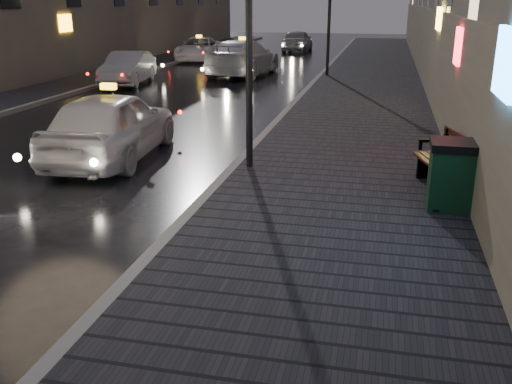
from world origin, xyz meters
TOP-DOWN VIEW (x-y plane):
  - sidewalk at (3.90, 21.00)m, footprint 4.60×58.00m
  - curb at (1.50, 21.00)m, footprint 0.20×58.00m
  - sidewalk_far at (-8.70, 21.00)m, footprint 2.40×58.00m
  - curb_far at (-7.40, 21.00)m, footprint 0.20×58.00m
  - lamp_near at (1.85, 6.00)m, footprint 0.36×0.36m
  - lamp_far at (1.85, 22.00)m, footprint 0.36×0.36m
  - bench at (5.93, 5.18)m, footprint 1.25×2.16m
  - trash_bin at (5.80, 4.23)m, footprint 0.78×0.78m
  - taxi_near at (-1.55, 6.43)m, footprint 2.30×4.92m
  - car_left_mid at (-6.50, 18.04)m, footprint 2.04×4.40m
  - taxi_mid at (-2.31, 22.10)m, footprint 2.91×6.10m
  - taxi_far at (-6.68, 28.66)m, footprint 2.71×5.14m
  - car_far at (-1.74, 35.96)m, footprint 1.84×4.51m

SIDE VIEW (x-z plane):
  - sidewalk at x=3.90m, z-range 0.00..0.15m
  - curb at x=1.50m, z-range 0.00..0.15m
  - sidewalk_far at x=-8.70m, z-range 0.00..0.15m
  - curb_far at x=-7.40m, z-range 0.00..0.15m
  - bench at x=5.93m, z-range 0.15..1.19m
  - taxi_far at x=-6.68m, z-range 0.00..1.38m
  - car_left_mid at x=-6.50m, z-range 0.00..1.40m
  - trash_bin at x=5.80m, z-range 0.16..1.34m
  - car_far at x=-1.74m, z-range 0.00..1.53m
  - taxi_near at x=-1.55m, z-range 0.00..1.63m
  - taxi_mid at x=-2.31m, z-range 0.00..1.72m
  - lamp_near at x=1.85m, z-range 0.85..6.13m
  - lamp_far at x=1.85m, z-range 0.85..6.13m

